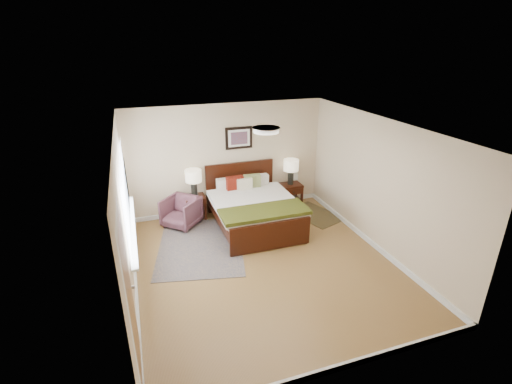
% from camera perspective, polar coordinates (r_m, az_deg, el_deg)
% --- Properties ---
extents(floor, '(5.00, 5.00, 0.00)m').
position_cam_1_polar(floor, '(6.83, 1.34, -11.02)').
color(floor, brown).
rests_on(floor, ground).
extents(back_wall, '(4.50, 0.04, 2.50)m').
position_cam_1_polar(back_wall, '(8.47, -4.42, 5.11)').
color(back_wall, '#CBB793').
rests_on(back_wall, ground).
extents(front_wall, '(4.50, 0.04, 2.50)m').
position_cam_1_polar(front_wall, '(4.29, 13.40, -14.28)').
color(front_wall, '#CBB793').
rests_on(front_wall, ground).
extents(left_wall, '(0.04, 5.00, 2.50)m').
position_cam_1_polar(left_wall, '(5.91, -19.55, -4.16)').
color(left_wall, '#CBB793').
rests_on(left_wall, ground).
extents(right_wall, '(0.04, 5.00, 2.50)m').
position_cam_1_polar(right_wall, '(7.27, 18.34, 1.00)').
color(right_wall, '#CBB793').
rests_on(right_wall, ground).
extents(ceiling, '(4.50, 5.00, 0.02)m').
position_cam_1_polar(ceiling, '(5.84, 1.56, 9.90)').
color(ceiling, white).
rests_on(ceiling, back_wall).
extents(window, '(0.11, 2.72, 1.32)m').
position_cam_1_polar(window, '(6.50, -19.29, -0.46)').
color(window, silver).
rests_on(window, left_wall).
extents(door, '(0.06, 1.00, 2.18)m').
position_cam_1_polar(door, '(4.50, -18.73, -15.81)').
color(door, silver).
rests_on(door, ground).
extents(ceil_fixture, '(0.44, 0.44, 0.08)m').
position_cam_1_polar(ceil_fixture, '(5.85, 1.56, 9.56)').
color(ceil_fixture, white).
rests_on(ceil_fixture, ceiling).
extents(bed, '(1.74, 2.10, 1.13)m').
position_cam_1_polar(bed, '(7.87, -0.43, -1.88)').
color(bed, '#341307').
rests_on(bed, ground).
extents(wall_art, '(0.62, 0.05, 0.50)m').
position_cam_1_polar(wall_art, '(8.38, -2.64, 8.31)').
color(wall_art, black).
rests_on(wall_art, back_wall).
extents(nightstand_left, '(0.45, 0.40, 0.53)m').
position_cam_1_polar(nightstand_left, '(8.38, -9.34, -1.44)').
color(nightstand_left, '#341307').
rests_on(nightstand_left, ground).
extents(nightstand_right, '(0.53, 0.40, 0.53)m').
position_cam_1_polar(nightstand_right, '(9.04, 5.30, 0.01)').
color(nightstand_right, '#341307').
rests_on(nightstand_right, ground).
extents(lamp_left, '(0.36, 0.36, 0.61)m').
position_cam_1_polar(lamp_left, '(8.19, -9.60, 2.14)').
color(lamp_left, black).
rests_on(lamp_left, nightstand_left).
extents(lamp_right, '(0.36, 0.36, 0.61)m').
position_cam_1_polar(lamp_right, '(8.82, 5.41, 3.83)').
color(lamp_right, black).
rests_on(lamp_right, nightstand_right).
extents(armchair, '(0.98, 0.98, 0.64)m').
position_cam_1_polar(armchair, '(8.15, -11.44, -3.04)').
color(armchair, brown).
rests_on(armchair, ground).
extents(rug_persian, '(2.04, 2.55, 0.01)m').
position_cam_1_polar(rug_persian, '(7.44, -8.52, -8.18)').
color(rug_persian, '#0B193A').
rests_on(rug_persian, ground).
extents(rug_navy, '(1.19, 1.44, 0.01)m').
position_cam_1_polar(rug_navy, '(8.71, 9.02, -3.41)').
color(rug_navy, black).
rests_on(rug_navy, ground).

